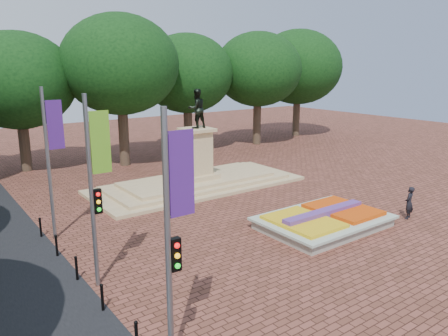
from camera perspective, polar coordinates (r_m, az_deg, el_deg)
name	(u,v)px	position (r m, az deg, el deg)	size (l,w,h in m)	color
ground	(281,220)	(23.14, 7.43, -6.76)	(90.00, 90.00, 0.00)	brown
flower_bed	(324,220)	(22.44, 12.92, -6.63)	(6.30, 4.30, 0.91)	gray
monument	(198,173)	(28.91, -3.48, -0.70)	(14.00, 6.00, 6.40)	tan
tree_row_back	(155,79)	(37.89, -8.95, 11.39)	(44.80, 8.80, 10.43)	#3D2D21
banner_poles	(97,185)	(15.70, -16.22, -2.17)	(0.88, 11.17, 7.00)	slate
bollard_row	(88,281)	(16.55, -17.28, -13.89)	(0.12, 13.12, 0.98)	black
pedestrian	(409,203)	(24.88, 23.02, -4.20)	(0.63, 0.41, 1.73)	black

